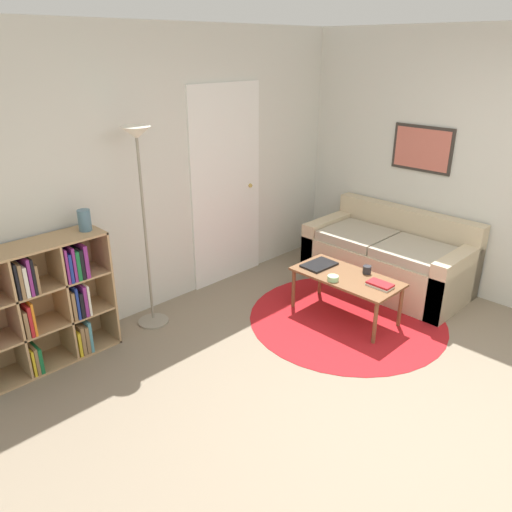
# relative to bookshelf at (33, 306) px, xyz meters

# --- Properties ---
(ground_plane) EXTENTS (14.00, 14.00, 0.00)m
(ground_plane) POSITION_rel_bookshelf_xyz_m (1.45, -2.56, -0.53)
(ground_plane) COLOR gray
(wall_back) EXTENTS (7.49, 0.11, 2.60)m
(wall_back) POSITION_rel_bookshelf_xyz_m (1.48, 0.21, 0.76)
(wall_back) COLOR silver
(wall_back) RESTS_ON ground_plane
(wall_right) EXTENTS (0.08, 5.74, 2.60)m
(wall_right) POSITION_rel_bookshelf_xyz_m (3.72, -1.19, 0.77)
(wall_right) COLOR silver
(wall_right) RESTS_ON ground_plane
(rug) EXTENTS (1.85, 1.85, 0.01)m
(rug) POSITION_rel_bookshelf_xyz_m (2.36, -1.32, -0.53)
(rug) COLOR #B2191E
(rug) RESTS_ON ground_plane
(bookshelf) EXTENTS (1.17, 0.34, 1.03)m
(bookshelf) POSITION_rel_bookshelf_xyz_m (0.00, 0.00, 0.00)
(bookshelf) COLOR tan
(bookshelf) RESTS_ON ground_plane
(floor_lamp) EXTENTS (0.28, 0.28, 1.80)m
(floor_lamp) POSITION_rel_bookshelf_xyz_m (1.02, -0.07, 0.86)
(floor_lamp) COLOR gray
(floor_lamp) RESTS_ON ground_plane
(couch) EXTENTS (0.85, 1.67, 0.79)m
(couch) POSITION_rel_bookshelf_xyz_m (3.31, -1.18, -0.24)
(couch) COLOR #CCB793
(couch) RESTS_ON ground_plane
(coffee_table) EXTENTS (0.50, 1.01, 0.43)m
(coffee_table) POSITION_rel_bookshelf_xyz_m (2.38, -1.27, -0.15)
(coffee_table) COLOR brown
(coffee_table) RESTS_ON ground_plane
(laptop) EXTENTS (0.34, 0.24, 0.02)m
(laptop) POSITION_rel_bookshelf_xyz_m (2.38, -0.94, -0.09)
(laptop) COLOR black
(laptop) RESTS_ON coffee_table
(bowl) EXTENTS (0.10, 0.10, 0.05)m
(bowl) POSITION_rel_bookshelf_xyz_m (2.21, -1.24, -0.08)
(bowl) COLOR #9ED193
(bowl) RESTS_ON coffee_table
(book_stack_on_table) EXTENTS (0.14, 0.22, 0.04)m
(book_stack_on_table) POSITION_rel_bookshelf_xyz_m (2.41, -1.61, -0.09)
(book_stack_on_table) COLOR silver
(book_stack_on_table) RESTS_ON coffee_table
(cup) EXTENTS (0.08, 0.08, 0.07)m
(cup) POSITION_rel_bookshelf_xyz_m (2.56, -1.37, -0.07)
(cup) COLOR #28282D
(cup) RESTS_ON coffee_table
(vase_on_shelf) EXTENTS (0.10, 0.10, 0.17)m
(vase_on_shelf) POSITION_rel_bookshelf_xyz_m (0.51, -0.01, 0.58)
(vase_on_shelf) COLOR slate
(vase_on_shelf) RESTS_ON bookshelf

